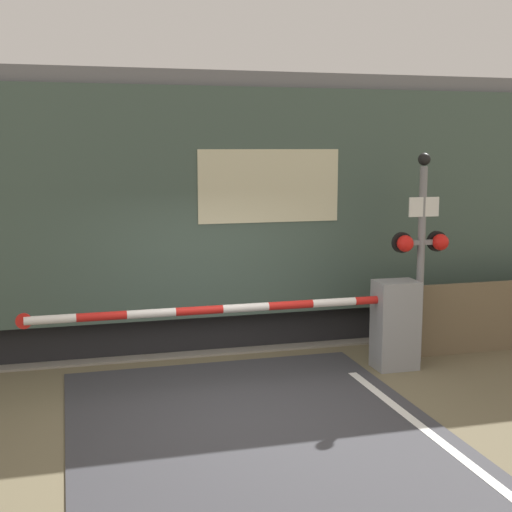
# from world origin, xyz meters

# --- Properties ---
(ground_plane) EXTENTS (80.00, 80.00, 0.00)m
(ground_plane) POSITION_xyz_m (0.00, 0.00, 0.00)
(ground_plane) COLOR #6B6047
(track_bed) EXTENTS (36.00, 3.20, 0.13)m
(track_bed) POSITION_xyz_m (0.00, 3.95, 0.02)
(track_bed) COLOR gray
(track_bed) RESTS_ON ground_plane
(train) EXTENTS (21.85, 3.12, 4.26)m
(train) POSITION_xyz_m (1.01, 3.95, 2.18)
(train) COLOR black
(train) RESTS_ON ground_plane
(crossing_barrier) EXTENTS (5.44, 0.44, 1.27)m
(crossing_barrier) POSITION_xyz_m (2.13, 1.12, 0.70)
(crossing_barrier) COLOR gray
(crossing_barrier) RESTS_ON ground_plane
(signal_post) EXTENTS (0.86, 0.26, 3.07)m
(signal_post) POSITION_xyz_m (2.99, 1.30, 1.74)
(signal_post) COLOR gray
(signal_post) RESTS_ON ground_plane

